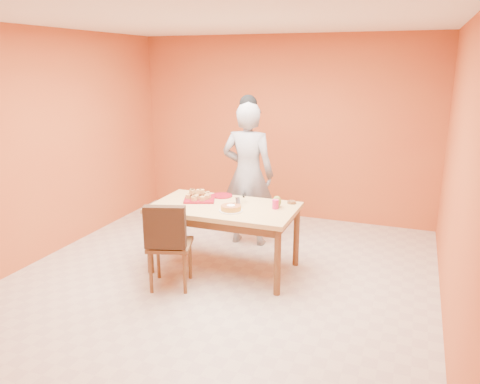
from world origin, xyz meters
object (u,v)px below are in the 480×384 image
at_px(red_dinner_plate, 222,196).
at_px(checker_tin, 291,202).
at_px(dining_chair, 169,243).
at_px(person, 248,174).
at_px(pastry_platter, 200,199).
at_px(sponge_cake, 231,208).
at_px(magenta_glass, 275,204).
at_px(egg_ornament, 277,201).
at_px(dining_table, 224,214).

height_order(red_dinner_plate, checker_tin, checker_tin).
height_order(dining_chair, checker_tin, dining_chair).
relative_size(person, pastry_platter, 5.32).
bearing_deg(dining_chair, sponge_cake, 23.74).
relative_size(red_dinner_plate, magenta_glass, 2.47).
height_order(person, sponge_cake, person).
distance_m(sponge_cake, egg_ornament, 0.53).
height_order(dining_table, dining_chair, dining_chair).
xyz_separation_m(pastry_platter, checker_tin, (1.04, 0.23, 0.00)).
xyz_separation_m(egg_ornament, checker_tin, (0.12, 0.18, -0.05)).
xyz_separation_m(person, checker_tin, (0.71, -0.53, -0.15)).
relative_size(sponge_cake, magenta_glass, 2.13).
xyz_separation_m(red_dinner_plate, magenta_glass, (0.74, -0.25, 0.04)).
relative_size(dining_chair, sponge_cake, 4.36).
relative_size(dining_table, pastry_platter, 4.62).
bearing_deg(checker_tin, pastry_platter, -167.26).
distance_m(dining_chair, red_dinner_plate, 1.01).
relative_size(red_dinner_plate, egg_ornament, 2.04).
relative_size(magenta_glass, checker_tin, 1.06).
bearing_deg(pastry_platter, egg_ornament, 3.39).
xyz_separation_m(dining_table, person, (-0.03, 0.88, 0.26)).
bearing_deg(dining_chair, egg_ornament, 22.14).
relative_size(dining_table, checker_tin, 16.62).
bearing_deg(red_dinner_plate, dining_table, -63.60).
distance_m(dining_chair, pastry_platter, 0.78).
relative_size(dining_chair, red_dinner_plate, 3.77).
xyz_separation_m(sponge_cake, checker_tin, (0.54, 0.50, -0.02)).
bearing_deg(checker_tin, person, 143.49).
distance_m(sponge_cake, magenta_glass, 0.49).
xyz_separation_m(dining_chair, checker_tin, (1.05, 0.96, 0.28)).
bearing_deg(sponge_cake, dining_chair, -138.45).
distance_m(dining_table, red_dinner_plate, 0.40).
xyz_separation_m(dining_chair, egg_ornament, (0.93, 0.78, 0.33)).
bearing_deg(magenta_glass, dining_chair, -143.02).
bearing_deg(sponge_cake, person, 99.80).
height_order(sponge_cake, checker_tin, sponge_cake).
relative_size(person, magenta_glass, 18.09).
xyz_separation_m(dining_table, checker_tin, (0.68, 0.35, 0.11)).
bearing_deg(egg_ornament, pastry_platter, 173.74).
distance_m(person, sponge_cake, 1.05).
relative_size(sponge_cake, egg_ornament, 1.76).
bearing_deg(pastry_platter, dining_chair, -91.01).
bearing_deg(checker_tin, magenta_glass, -114.19).
distance_m(dining_table, magenta_glass, 0.59).
bearing_deg(red_dinner_plate, sponge_cake, -57.65).
bearing_deg(egg_ornament, dining_table, -172.76).
xyz_separation_m(egg_ornament, magenta_glass, (0.01, -0.07, -0.01)).
height_order(dining_table, checker_tin, checker_tin).
xyz_separation_m(pastry_platter, red_dinner_plate, (0.18, 0.23, -0.00)).
height_order(dining_chair, magenta_glass, dining_chair).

